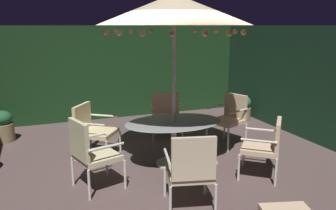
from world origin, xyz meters
TOP-DOWN VIEW (x-y plane):
  - ground_plane at (0.00, 0.00)m, footprint 6.92×6.88m
  - hedge_backdrop_rear at (0.00, 3.29)m, footprint 6.92×0.30m
  - hedge_backdrop_right at (3.31, 0.00)m, footprint 0.30×6.88m
  - patio_dining_table at (0.15, -0.18)m, footprint 1.64×1.11m
  - patio_umbrella at (0.15, -0.18)m, footprint 2.40×2.40m
  - patio_chair_north at (0.56, 1.25)m, footprint 0.75×0.71m
  - patio_chair_northeast at (-1.06, 0.70)m, footprint 0.87×0.86m
  - patio_chair_east at (-1.28, -0.61)m, footprint 0.72×0.72m
  - patio_chair_southeast at (-0.21, -1.63)m, footprint 0.72×0.72m
  - patio_chair_south at (1.28, -1.14)m, footprint 0.82×0.82m
  - patio_chair_southwest at (1.54, 0.35)m, footprint 0.73×0.72m
  - potted_plant_back_center at (1.24, 2.88)m, footprint 0.37×0.37m
  - potted_plant_left_far at (-2.64, 2.15)m, footprint 0.45×0.45m
  - potted_plant_back_right at (2.76, 1.84)m, footprint 0.50×0.50m

SIDE VIEW (x-z plane):
  - ground_plane at x=0.00m, z-range -0.02..0.00m
  - potted_plant_back_center at x=1.24m, z-range 0.00..0.59m
  - potted_plant_left_far at x=-2.64m, z-range -0.01..0.63m
  - potted_plant_back_right at x=2.76m, z-range 0.00..0.62m
  - patio_chair_north at x=0.56m, z-range 0.07..0.98m
  - patio_chair_northeast at x=-1.06m, z-range 0.06..1.00m
  - patio_chair_south at x=1.28m, z-range 0.08..0.99m
  - patio_chair_southeast at x=-0.21m, z-range 0.06..1.08m
  - patio_chair_southwest at x=1.54m, z-range 0.09..1.07m
  - patio_chair_east at x=-1.28m, z-range 0.07..1.10m
  - patio_dining_table at x=0.15m, z-range 0.22..0.97m
  - hedge_backdrop_rear at x=0.00m, z-range 0.00..2.29m
  - hedge_backdrop_right at x=3.31m, z-range 0.00..2.29m
  - patio_umbrella at x=0.15m, z-range 1.10..3.94m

